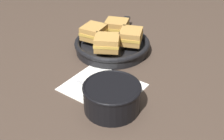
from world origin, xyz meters
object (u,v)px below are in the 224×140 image
at_px(soup_bowl, 112,96).
at_px(sandwich_near_left, 117,26).
at_px(sandwich_near_right, 94,32).
at_px(skillet, 112,45).
at_px(sandwich_far_right, 131,36).
at_px(sandwich_far_left, 107,43).
at_px(spoon, 114,92).

height_order(soup_bowl, sandwich_near_left, sandwich_near_left).
bearing_deg(sandwich_near_right, sandwich_near_left, 68.55).
distance_m(soup_bowl, skillet, 0.31).
bearing_deg(sandwich_far_right, soup_bowl, -64.19).
bearing_deg(sandwich_near_right, skillet, 25.41).
bearing_deg(skillet, sandwich_far_left, -66.48).
bearing_deg(sandwich_far_right, sandwich_near_left, 158.55).
height_order(soup_bowl, sandwich_far_left, sandwich_far_left).
xyz_separation_m(spoon, sandwich_near_right, (-0.22, 0.17, 0.06)).
bearing_deg(sandwich_near_right, soup_bowl, -40.85).
xyz_separation_m(soup_bowl, sandwich_far_right, (-0.13, 0.27, 0.02)).
distance_m(sandwich_near_right, sandwich_far_left, 0.09).
bearing_deg(skillet, sandwich_near_right, -154.59).
height_order(sandwich_far_left, sandwich_far_right, same).
distance_m(skillet, sandwich_far_left, 0.08).
bearing_deg(spoon, sandwich_near_right, 131.27).
bearing_deg(sandwich_far_right, skillet, -158.31).
xyz_separation_m(sandwich_far_left, sandwich_far_right, (0.03, 0.09, 0.00)).
bearing_deg(skillet, soup_bowl, -52.02).
height_order(skillet, sandwich_near_left, sandwich_near_left).
bearing_deg(soup_bowl, skillet, 127.98).
distance_m(sandwich_near_left, sandwich_far_left, 0.13).
bearing_deg(sandwich_near_right, sandwich_far_left, -21.45).
bearing_deg(spoon, soup_bowl, -68.79).
height_order(sandwich_near_right, sandwich_far_left, same).
relative_size(soup_bowl, sandwich_far_right, 1.44).
distance_m(sandwich_far_left, sandwich_far_right, 0.09).
distance_m(skillet, sandwich_near_left, 0.08).
bearing_deg(spoon, sandwich_far_left, 123.51).
relative_size(sandwich_near_left, sandwich_far_right, 0.99).
distance_m(soup_bowl, sandwich_far_left, 0.25).
bearing_deg(sandwich_far_right, sandwich_far_left, -111.45).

